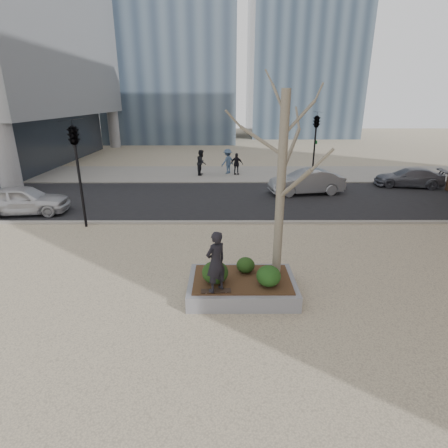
{
  "coord_description": "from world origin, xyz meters",
  "views": [
    {
      "loc": [
        0.47,
        -8.72,
        5.24
      ],
      "look_at": [
        0.5,
        2.0,
        1.4
      ],
      "focal_mm": 28.0,
      "sensor_mm": 36.0,
      "label": 1
    }
  ],
  "objects_px": {
    "police_car": "(23,200)",
    "planter": "(242,287)",
    "skateboarder": "(216,262)",
    "skateboard": "(216,292)"
  },
  "relations": [
    {
      "from": "police_car",
      "to": "planter",
      "type": "bearing_deg",
      "value": -132.56
    },
    {
      "from": "skateboarder",
      "to": "police_car",
      "type": "distance_m",
      "value": 12.36
    },
    {
      "from": "skateboard",
      "to": "police_car",
      "type": "height_order",
      "value": "police_car"
    },
    {
      "from": "skateboard",
      "to": "skateboarder",
      "type": "relative_size",
      "value": 0.47
    },
    {
      "from": "planter",
      "to": "police_car",
      "type": "bearing_deg",
      "value": 143.82
    },
    {
      "from": "skateboard",
      "to": "skateboarder",
      "type": "distance_m",
      "value": 0.86
    },
    {
      "from": "planter",
      "to": "police_car",
      "type": "xyz_separation_m",
      "value": [
        -10.06,
        7.36,
        0.49
      ]
    },
    {
      "from": "skateboard",
      "to": "skateboarder",
      "type": "xyz_separation_m",
      "value": [
        -0.0,
        0.0,
        0.86
      ]
    },
    {
      "from": "planter",
      "to": "skateboard",
      "type": "height_order",
      "value": "skateboard"
    },
    {
      "from": "planter",
      "to": "police_car",
      "type": "height_order",
      "value": "police_car"
    }
  ]
}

